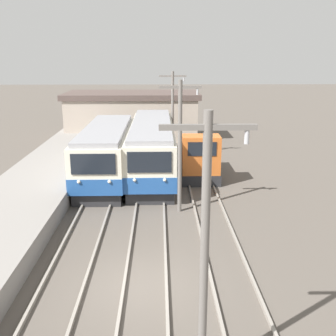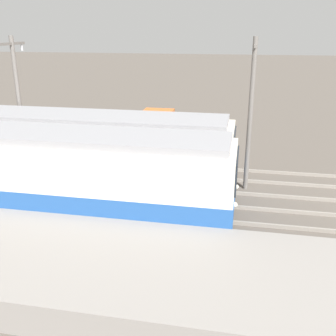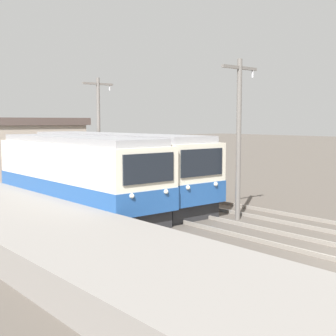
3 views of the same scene
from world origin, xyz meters
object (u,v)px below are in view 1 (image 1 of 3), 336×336
at_px(shunting_locomotive, 198,159).
at_px(catenary_mast_near, 205,244).
at_px(commuter_train_left, 107,155).
at_px(commuter_train_center, 152,149).
at_px(catenary_mast_far, 173,112).
at_px(catenary_mast_mid, 180,142).

relative_size(shunting_locomotive, catenary_mast_near, 0.71).
height_order(commuter_train_left, commuter_train_center, commuter_train_center).
bearing_deg(commuter_train_left, catenary_mast_far, 49.99).
bearing_deg(catenary_mast_mid, catenary_mast_near, -90.00).
height_order(commuter_train_center, catenary_mast_far, catenary_mast_far).
height_order(commuter_train_left, catenary_mast_far, catenary_mast_far).
xyz_separation_m(commuter_train_left, shunting_locomotive, (5.80, 0.19, -0.38)).
xyz_separation_m(commuter_train_left, catenary_mast_mid, (4.31, -5.56, 1.99)).
distance_m(shunting_locomotive, catenary_mast_far, 5.68).
distance_m(commuter_train_left, commuter_train_center, 3.11).
relative_size(shunting_locomotive, catenary_mast_mid, 0.71).
xyz_separation_m(commuter_train_center, catenary_mast_near, (1.51, -17.61, 1.97)).
relative_size(commuter_train_left, catenary_mast_near, 1.60).
xyz_separation_m(catenary_mast_near, catenary_mast_far, (0.00, 21.38, 0.00)).
bearing_deg(catenary_mast_far, catenary_mast_near, -90.00).
xyz_separation_m(commuter_train_center, catenary_mast_mid, (1.51, -6.92, 1.97)).
xyz_separation_m(shunting_locomotive, catenary_mast_mid, (-1.49, -5.75, 2.37)).
bearing_deg(commuter_train_center, catenary_mast_far, 68.21).
height_order(shunting_locomotive, catenary_mast_mid, catenary_mast_mid).
bearing_deg(catenary_mast_mid, shunting_locomotive, 75.45).
bearing_deg(catenary_mast_near, catenary_mast_far, 90.00).
bearing_deg(commuter_train_center, catenary_mast_mid, -77.70).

